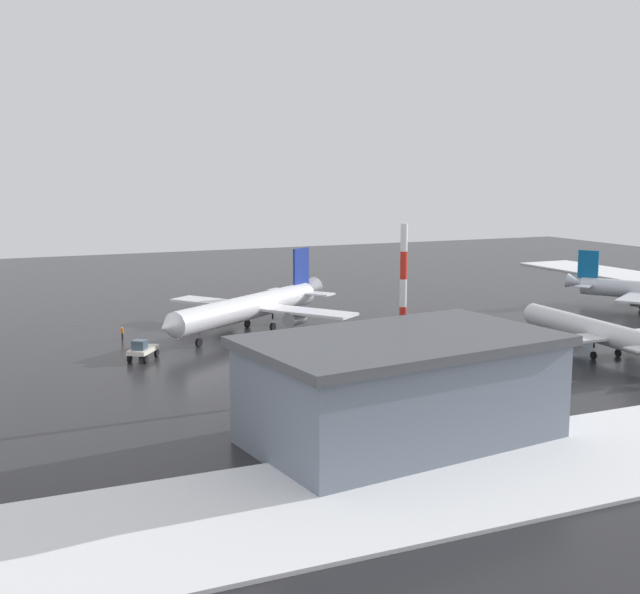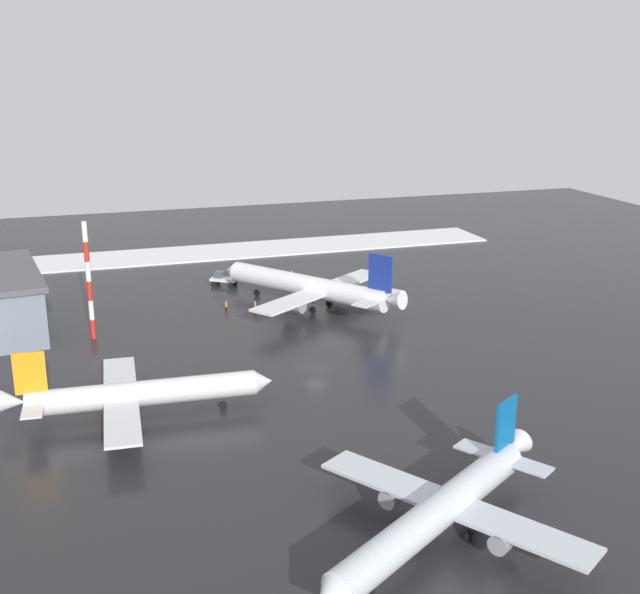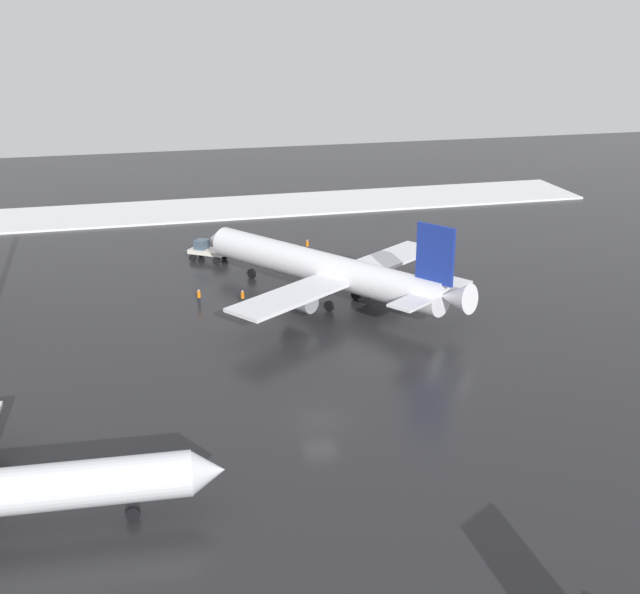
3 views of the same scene
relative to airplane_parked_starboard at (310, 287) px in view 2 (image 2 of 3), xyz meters
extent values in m
plane|color=#232326|center=(24.84, -6.90, -3.47)|extent=(240.00, 240.00, 0.00)
cube|color=white|center=(-42.16, -6.90, -3.32)|extent=(14.00, 116.00, 0.29)
cylinder|color=white|center=(-0.70, -0.50, 0.00)|extent=(26.16, 19.92, 3.36)
cone|color=white|center=(-13.77, -9.77, 0.00)|extent=(3.79, 3.98, 3.20)
cone|color=white|center=(12.54, 8.89, 0.59)|extent=(4.54, 4.38, 3.27)
cube|color=white|center=(6.42, -5.40, -0.30)|extent=(10.99, 13.01, 0.36)
cylinder|color=gray|center=(4.87, -4.07, -1.29)|extent=(3.89, 3.56, 1.98)
cube|color=white|center=(-2.97, 7.84, -0.30)|extent=(10.99, 13.01, 0.36)
cylinder|color=gray|center=(-2.23, 5.94, -1.29)|extent=(3.89, 3.56, 1.98)
cube|color=navy|center=(10.60, 7.52, 4.25)|extent=(3.43, 2.58, 5.54)
cube|color=white|center=(12.16, 4.98, 0.39)|extent=(4.85, 5.36, 0.24)
cube|color=white|center=(8.72, 9.83, 0.39)|extent=(4.85, 5.36, 0.24)
cylinder|color=black|center=(-9.17, -6.51, -1.49)|extent=(0.24, 0.24, 0.69)
cylinder|color=black|center=(-9.17, -6.51, -2.92)|extent=(1.09, 0.91, 1.09)
cylinder|color=black|center=(2.98, -0.55, -1.49)|extent=(0.24, 0.24, 0.69)
cylinder|color=black|center=(2.98, -0.55, -2.92)|extent=(1.09, 0.91, 1.09)
cylinder|color=black|center=(0.46, 3.00, -1.49)|extent=(0.24, 0.24, 0.69)
cylinder|color=black|center=(0.46, 3.00, -2.92)|extent=(1.09, 0.91, 1.09)
cylinder|color=silver|center=(65.50, -9.82, -0.53)|extent=(15.95, 22.71, 2.85)
cone|color=silver|center=(58.09, 1.75, -0.03)|extent=(3.65, 3.83, 2.77)
cube|color=silver|center=(69.93, -4.00, -0.78)|extent=(11.16, 8.98, 0.30)
cylinder|color=gray|center=(68.75, -5.26, -1.62)|extent=(2.95, 3.30, 1.68)
cube|color=silver|center=(58.36, -11.41, -0.78)|extent=(11.16, 8.98, 0.30)
cylinder|color=gray|center=(60.00, -10.86, -1.62)|extent=(2.95, 3.30, 1.68)
cube|color=#0C5999|center=(59.18, 0.06, 3.07)|extent=(2.06, 2.99, 4.69)
cube|color=silver|center=(61.39, 1.27, -0.20)|extent=(4.56, 4.00, 0.20)
cube|color=silver|center=(57.15, -1.44, -0.20)|extent=(4.56, 4.00, 0.20)
cylinder|color=black|center=(70.24, -17.24, -1.79)|extent=(0.20, 0.20, 0.59)
cylinder|color=black|center=(65.70, -6.71, -1.79)|extent=(0.20, 0.20, 0.59)
cylinder|color=black|center=(65.70, -6.71, -3.01)|extent=(0.74, 0.93, 0.92)
cylinder|color=black|center=(62.59, -8.70, -1.79)|extent=(0.20, 0.20, 0.59)
cylinder|color=black|center=(62.59, -8.70, -3.01)|extent=(0.74, 0.93, 0.92)
cylinder|color=silver|center=(33.53, -29.39, -0.60)|extent=(4.15, 24.70, 2.79)
cone|color=silver|center=(34.27, -16.14, -0.60)|extent=(2.75, 2.11, 2.65)
cone|color=silver|center=(32.77, -42.81, -0.11)|extent=(2.53, 3.05, 2.71)
cube|color=silver|center=(26.68, -31.47, -0.84)|extent=(10.84, 4.19, 0.29)
cylinder|color=gray|center=(28.34, -31.15, -1.66)|extent=(1.79, 2.87, 1.64)
cube|color=silver|center=(40.10, -32.22, -0.84)|extent=(10.84, 4.19, 0.29)
cylinder|color=gray|center=(38.48, -31.72, -1.66)|extent=(1.79, 2.87, 1.64)
cube|color=orange|center=(32.88, -40.84, 2.92)|extent=(0.48, 3.29, 4.59)
cube|color=silver|center=(30.44, -40.54, -0.27)|extent=(4.05, 2.35, 0.20)
cube|color=silver|center=(35.35, -40.82, -0.27)|extent=(4.05, 2.35, 0.20)
cylinder|color=black|center=(34.01, -20.80, -1.83)|extent=(0.20, 0.20, 0.57)
cylinder|color=black|center=(34.01, -20.80, -3.02)|extent=(0.34, 0.92, 0.90)
cylinder|color=black|center=(31.59, -31.74, -1.83)|extent=(0.20, 0.20, 0.57)
cylinder|color=black|center=(31.59, -31.74, -3.02)|extent=(0.34, 0.92, 0.90)
cylinder|color=black|center=(35.19, -31.94, -1.83)|extent=(0.20, 0.20, 0.57)
cylinder|color=black|center=(35.19, -31.94, -3.02)|extent=(0.34, 0.92, 0.90)
cube|color=silver|center=(-16.97, -10.52, -2.32)|extent=(4.45, 5.03, 0.50)
cube|color=#3F5160|center=(-17.50, -11.27, -1.52)|extent=(2.03, 2.01, 1.10)
cylinder|color=black|center=(-17.08, -12.40, -3.02)|extent=(0.78, 0.92, 0.90)
cylinder|color=black|center=(-18.70, -11.26, -3.02)|extent=(0.78, 0.92, 0.90)
cylinder|color=black|center=(-15.23, -9.77, -3.02)|extent=(0.78, 0.92, 0.90)
cylinder|color=black|center=(-16.85, -8.63, -3.02)|extent=(0.78, 0.92, 0.90)
cylinder|color=black|center=(-0.63, -8.92, -3.04)|extent=(0.16, 0.16, 0.85)
cylinder|color=black|center=(-0.50, -8.76, -3.04)|extent=(0.16, 0.16, 0.85)
cylinder|color=orange|center=(-0.57, -8.84, -2.31)|extent=(0.36, 0.36, 0.62)
sphere|color=tan|center=(-0.57, -8.84, -1.88)|extent=(0.24, 0.24, 0.24)
cylinder|color=black|center=(-1.97, -13.22, -3.04)|extent=(0.16, 0.16, 0.85)
cylinder|color=black|center=(-1.79, -13.14, -3.04)|extent=(0.16, 0.16, 0.85)
cylinder|color=orange|center=(-1.88, -13.18, -2.31)|extent=(0.36, 0.36, 0.62)
sphere|color=tan|center=(-1.88, -13.18, -1.88)|extent=(0.24, 0.24, 0.24)
cylinder|color=black|center=(-17.18, 1.73, -3.04)|extent=(0.16, 0.16, 0.85)
cylinder|color=black|center=(-17.21, 1.92, -3.04)|extent=(0.16, 0.16, 0.85)
cylinder|color=orange|center=(-17.20, 1.82, -2.31)|extent=(0.36, 0.36, 0.62)
sphere|color=tan|center=(-17.20, 1.82, -1.88)|extent=(0.24, 0.24, 0.24)
cylinder|color=red|center=(4.70, -33.57, -2.07)|extent=(0.70, 0.70, 2.80)
cylinder|color=white|center=(4.70, -33.57, 0.73)|extent=(0.70, 0.70, 2.80)
cylinder|color=red|center=(4.70, -33.57, 3.53)|extent=(0.70, 0.70, 2.80)
cylinder|color=white|center=(4.70, -33.57, 6.33)|extent=(0.70, 0.70, 2.80)
cylinder|color=red|center=(4.70, -33.57, 9.12)|extent=(0.70, 0.70, 2.80)
cylinder|color=white|center=(4.70, -33.57, 11.92)|extent=(0.70, 0.70, 2.80)
camera|label=1|loc=(-35.06, -102.92, 18.46)|focal=45.00mm
camera|label=2|loc=(116.40, -35.82, 34.23)|focal=45.00mm
camera|label=3|loc=(76.40, -19.57, 26.00)|focal=45.00mm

